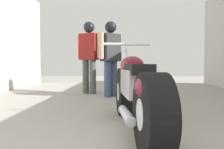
% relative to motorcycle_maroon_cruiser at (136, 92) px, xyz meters
% --- Properties ---
extents(ground_plane, '(19.13, 19.13, 0.00)m').
position_rel_motorcycle_maroon_cruiser_xyz_m(ground_plane, '(-0.14, 2.07, -0.44)').
color(ground_plane, gray).
extents(motorcycle_maroon_cruiser, '(0.67, 2.26, 1.05)m').
position_rel_motorcycle_maroon_cruiser_xyz_m(motorcycle_maroon_cruiser, '(0.00, 0.00, 0.00)').
color(motorcycle_maroon_cruiser, black).
rests_on(motorcycle_maroon_cruiser, ground_plane).
extents(mechanic_in_blue, '(0.54, 0.56, 1.71)m').
position_rel_motorcycle_maroon_cruiser_xyz_m(mechanic_in_blue, '(-0.39, 2.72, 0.58)').
color(mechanic_in_blue, '#384766').
rests_on(mechanic_in_blue, ground_plane).
extents(mechanic_with_helmet, '(0.68, 0.43, 1.80)m').
position_rel_motorcycle_maroon_cruiser_xyz_m(mechanic_with_helmet, '(-0.96, 3.29, 0.64)').
color(mechanic_with_helmet, '#4C4C4C').
rests_on(mechanic_with_helmet, ground_plane).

